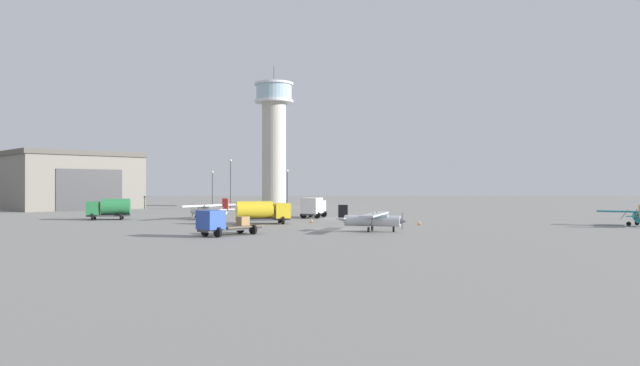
# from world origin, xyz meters

# --- Properties ---
(ground_plane) EXTENTS (400.00, 400.00, 0.00)m
(ground_plane) POSITION_xyz_m (0.00, 0.00, 0.00)
(ground_plane) COLOR gray
(control_tower) EXTENTS (9.04, 9.04, 32.89)m
(control_tower) POSITION_xyz_m (-11.50, 69.01, 16.57)
(control_tower) COLOR #B2AD9E
(control_tower) RESTS_ON ground_plane
(hangar) EXTENTS (29.80, 29.53, 11.86)m
(hangar) POSITION_xyz_m (-52.40, 55.40, 5.95)
(hangar) COLOR #6B665B
(hangar) RESTS_ON ground_plane
(airplane_white) EXTENTS (8.11, 9.23, 3.09)m
(airplane_white) POSITION_xyz_m (-17.89, 19.51, 1.44)
(airplane_white) COLOR white
(airplane_white) RESTS_ON ground_plane
(airplane_silver) EXTENTS (7.52, 9.58, 2.85)m
(airplane_silver) POSITION_xyz_m (3.46, -2.84, 1.33)
(airplane_silver) COLOR #B7BABF
(airplane_silver) RESTS_ON ground_plane
(airplane_teal) EXTENTS (8.61, 6.89, 2.68)m
(airplane_teal) POSITION_xyz_m (36.62, 4.38, 1.25)
(airplane_teal) COLOR teal
(airplane_teal) RESTS_ON ground_plane
(truck_fuel_tanker_green) EXTENTS (6.25, 4.09, 3.04)m
(truck_fuel_tanker_green) POSITION_xyz_m (-32.03, 18.70, 1.68)
(truck_fuel_tanker_green) COLOR #38383D
(truck_fuel_tanker_green) RESTS_ON ground_plane
(truck_flatbed_blue) EXTENTS (6.30, 6.55, 2.56)m
(truck_flatbed_blue) POSITION_xyz_m (-11.80, -7.76, 1.25)
(truck_flatbed_blue) COLOR #38383D
(truck_flatbed_blue) RESTS_ON ground_plane
(truck_fuel_tanker_yellow) EXTENTS (7.15, 4.20, 2.95)m
(truck_fuel_tanker_yellow) POSITION_xyz_m (-9.23, 9.07, 1.66)
(truck_fuel_tanker_yellow) COLOR #38383D
(truck_fuel_tanker_yellow) RESTS_ON ground_plane
(truck_box_white) EXTENTS (4.19, 6.36, 3.07)m
(truck_box_white) POSITION_xyz_m (-2.62, 22.96, 1.70)
(truck_box_white) COLOR #38383D
(truck_box_white) RESTS_ON ground_plane
(light_post_west) EXTENTS (0.44, 0.44, 7.93)m
(light_post_west) POSITION_xyz_m (-23.25, 53.91, 4.78)
(light_post_west) COLOR #38383D
(light_post_west) RESTS_ON ground_plane
(light_post_east) EXTENTS (0.44, 0.44, 10.33)m
(light_post_east) POSITION_xyz_m (-19.46, 53.59, 6.03)
(light_post_east) COLOR #38383D
(light_post_east) RESTS_ON ground_plane
(light_post_centre) EXTENTS (0.44, 0.44, 7.94)m
(light_post_centre) POSITION_xyz_m (-7.41, 44.37, 4.78)
(light_post_centre) COLOR #38383D
(light_post_centre) RESTS_ON ground_plane
(traffic_cone_near_left) EXTENTS (0.36, 0.36, 0.71)m
(traffic_cone_near_left) POSITION_xyz_m (-2.91, 11.79, 0.35)
(traffic_cone_near_left) COLOR black
(traffic_cone_near_left) RESTS_ON ground_plane
(traffic_cone_near_right) EXTENTS (0.36, 0.36, 0.70)m
(traffic_cone_near_right) POSITION_xyz_m (10.58, 7.11, 0.35)
(traffic_cone_near_right) COLOR black
(traffic_cone_near_right) RESTS_ON ground_plane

